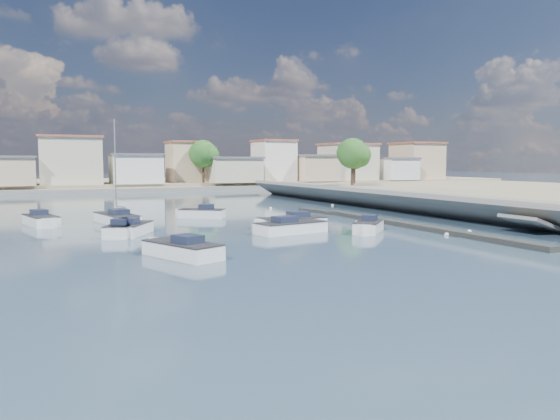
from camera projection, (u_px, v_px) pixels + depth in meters
name	position (u px, v px, depth m)	size (l,w,h in m)	color
ground	(216.00, 204.00, 67.68)	(400.00, 400.00, 0.00)	#2A3E54
seawall_walkway	(495.00, 209.00, 50.44)	(5.00, 90.00, 1.80)	slate
breakwater	(393.00, 222.00, 45.55)	(2.00, 31.02, 0.35)	black
far_shore_land	(143.00, 184.00, 115.01)	(160.00, 40.00, 1.40)	gray
far_shore_quay	(164.00, 190.00, 95.90)	(160.00, 2.50, 0.80)	slate
far_town	(213.00, 164.00, 105.21)	(113.01, 12.80, 8.35)	beige
shore_trees	(214.00, 156.00, 96.12)	(74.56, 38.32, 7.92)	#38281E
motorboat_a	(179.00, 250.00, 29.99)	(3.76, 5.52, 1.48)	white
motorboat_b	(122.00, 230.00, 38.77)	(3.10, 4.61, 1.48)	white
motorboat_c	(289.00, 223.00, 43.21)	(5.97, 2.16, 1.48)	white
motorboat_d	(368.00, 228.00, 40.26)	(3.97, 4.10, 1.48)	white
motorboat_e	(133.00, 229.00, 39.30)	(3.65, 4.71, 1.48)	white
motorboat_f	(200.00, 214.00, 51.07)	(4.41, 3.70, 1.48)	white
motorboat_g	(42.00, 221.00, 44.74)	(3.02, 5.58, 1.48)	white
motorboat_h	(294.00, 228.00, 40.18)	(6.09, 3.12, 1.48)	white
sailboat	(115.00, 218.00, 46.57)	(3.33, 6.96, 9.00)	white
mooring_buoys	(384.00, 222.00, 47.29)	(8.91, 34.69, 0.34)	white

